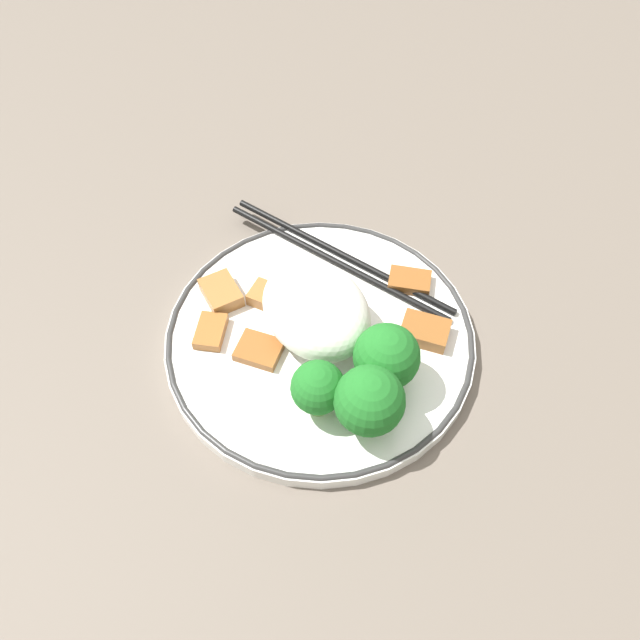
{
  "coord_description": "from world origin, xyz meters",
  "views": [
    {
      "loc": [
        0.25,
        -0.17,
        0.44
      ],
      "look_at": [
        0.0,
        0.0,
        0.03
      ],
      "focal_mm": 35.0,
      "sensor_mm": 36.0,
      "label": 1
    }
  ],
  "objects_px": {
    "plate": "(320,337)",
    "chopsticks": "(338,258)",
    "broccoli_back_right": "(386,357)",
    "broccoli_back_left": "(318,388)",
    "broccoli_back_center": "(369,401)"
  },
  "relations": [
    {
      "from": "broccoli_back_center",
      "to": "broccoli_back_right",
      "type": "relative_size",
      "value": 1.02
    },
    {
      "from": "broccoli_back_center",
      "to": "broccoli_back_right",
      "type": "height_order",
      "value": "broccoli_back_center"
    },
    {
      "from": "broccoli_back_right",
      "to": "chopsticks",
      "type": "xyz_separation_m",
      "value": [
        -0.12,
        0.04,
        -0.03
      ]
    },
    {
      "from": "broccoli_back_left",
      "to": "plate",
      "type": "bearing_deg",
      "value": 144.6
    },
    {
      "from": "broccoli_back_left",
      "to": "broccoli_back_right",
      "type": "height_order",
      "value": "broccoli_back_right"
    },
    {
      "from": "plate",
      "to": "broccoli_back_left",
      "type": "xyz_separation_m",
      "value": [
        0.06,
        -0.04,
        0.03
      ]
    },
    {
      "from": "plate",
      "to": "chopsticks",
      "type": "bearing_deg",
      "value": 134.56
    },
    {
      "from": "chopsticks",
      "to": "plate",
      "type": "bearing_deg",
      "value": -45.44
    },
    {
      "from": "broccoli_back_right",
      "to": "chopsticks",
      "type": "bearing_deg",
      "value": 160.76
    },
    {
      "from": "plate",
      "to": "broccoli_back_left",
      "type": "bearing_deg",
      "value": -35.4
    },
    {
      "from": "plate",
      "to": "chopsticks",
      "type": "relative_size",
      "value": 1.15
    },
    {
      "from": "broccoli_back_left",
      "to": "chopsticks",
      "type": "bearing_deg",
      "value": 139.06
    },
    {
      "from": "broccoli_back_center",
      "to": "plate",
      "type": "bearing_deg",
      "value": 169.17
    },
    {
      "from": "broccoli_back_center",
      "to": "broccoli_back_right",
      "type": "bearing_deg",
      "value": 124.67
    },
    {
      "from": "broccoli_back_left",
      "to": "broccoli_back_center",
      "type": "relative_size",
      "value": 0.82
    }
  ]
}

